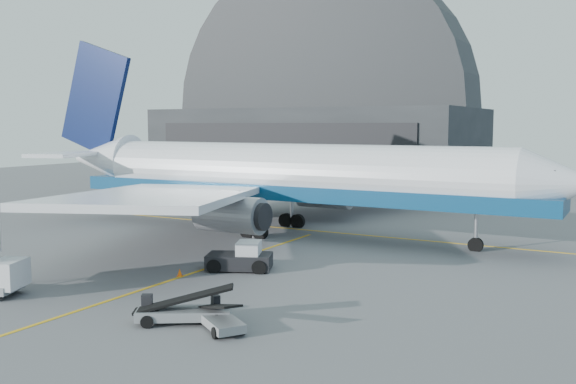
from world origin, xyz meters
The scene contains 8 objects.
ground centered at (0.00, 0.00, 0.00)m, with size 200.00×200.00×0.00m, color #565659.
taxi_lines centered at (0.00, 12.67, 0.01)m, with size 80.00×42.12×0.02m.
hangar centered at (-22.00, 64.95, 9.54)m, with size 50.00×28.30×28.00m.
airliner centered at (-3.44, 17.58, 5.09)m, with size 51.88×50.31×18.21m.
pushback_tug centered at (2.20, 3.76, 0.73)m, with size 4.76×3.80×1.94m.
belt_loader_a centered at (5.95, -7.13, 0.56)m, with size 4.61×3.65×1.82m.
belt_loader_b centered at (7.83, -6.90, 0.49)m, with size 4.01×3.34×1.60m.
traffic_cone centered at (-0.17, 0.32, 0.23)m, with size 0.34×0.34×0.49m.
Camera 1 is at (24.93, -30.93, 9.49)m, focal length 40.00 mm.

